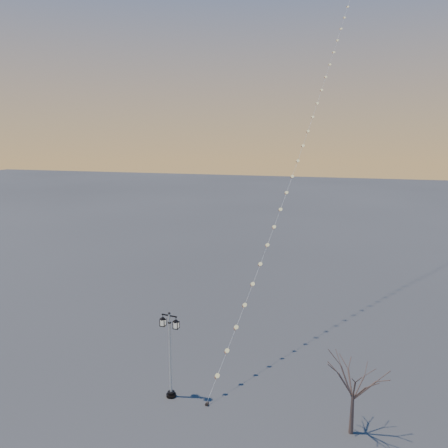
% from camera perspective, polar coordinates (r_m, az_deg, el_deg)
% --- Properties ---
extents(ground, '(300.00, 300.00, 0.00)m').
position_cam_1_polar(ground, '(26.52, -3.76, -21.99)').
color(ground, '#424242').
rests_on(ground, ground).
extents(street_lamp, '(1.27, 0.56, 5.03)m').
position_cam_1_polar(street_lamp, '(26.15, -6.80, -15.55)').
color(street_lamp, black).
rests_on(street_lamp, ground).
extents(bare_tree, '(2.32, 2.32, 3.85)m').
position_cam_1_polar(bare_tree, '(24.03, 16.01, -18.72)').
color(bare_tree, brown).
rests_on(bare_tree, ground).
extents(kite_train, '(7.15, 39.41, 38.15)m').
position_cam_1_polar(kite_train, '(40.98, 11.75, 17.04)').
color(kite_train, black).
rests_on(kite_train, ground).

